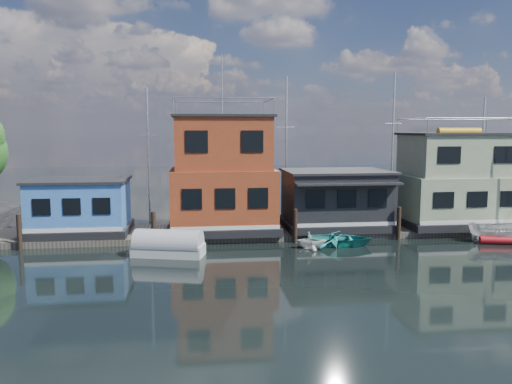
{
  "coord_description": "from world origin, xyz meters",
  "views": [
    {
      "loc": [
        -10.4,
        -21.96,
        7.26
      ],
      "look_at": [
        -6.21,
        12.0,
        3.0
      ],
      "focal_mm": 35.0,
      "sensor_mm": 36.0,
      "label": 1
    }
  ],
  "objects": [
    {
      "name": "ground",
      "position": [
        0.0,
        0.0,
        0.0
      ],
      "size": [
        160.0,
        160.0,
        0.0
      ],
      "primitive_type": "plane",
      "color": "black",
      "rests_on": "ground"
    },
    {
      "name": "dock",
      "position": [
        0.0,
        12.0,
        0.2
      ],
      "size": [
        48.0,
        5.0,
        0.4
      ],
      "primitive_type": "cube",
      "color": "#595147",
      "rests_on": "ground"
    },
    {
      "name": "houseboat_blue",
      "position": [
        -18.0,
        12.0,
        2.21
      ],
      "size": [
        6.4,
        4.9,
        3.66
      ],
      "color": "black",
      "rests_on": "dock"
    },
    {
      "name": "houseboat_red",
      "position": [
        -8.5,
        12.0,
        4.1
      ],
      "size": [
        7.4,
        5.9,
        11.86
      ],
      "color": "black",
      "rests_on": "dock"
    },
    {
      "name": "houseboat_dark",
      "position": [
        -0.5,
        11.98,
        2.42
      ],
      "size": [
        7.4,
        6.1,
        4.06
      ],
      "color": "black",
      "rests_on": "dock"
    },
    {
      "name": "houseboat_green",
      "position": [
        8.5,
        12.0,
        3.55
      ],
      "size": [
        8.4,
        5.9,
        7.03
      ],
      "color": "black",
      "rests_on": "dock"
    },
    {
      "name": "pilings",
      "position": [
        -0.33,
        9.2,
        1.1
      ],
      "size": [
        42.28,
        0.28,
        2.2
      ],
      "color": "#2D2116",
      "rests_on": "ground"
    },
    {
      "name": "background_masts",
      "position": [
        4.76,
        18.0,
        5.55
      ],
      "size": [
        36.4,
        0.16,
        12.0
      ],
      "color": "silver",
      "rests_on": "ground"
    },
    {
      "name": "tarp_runabout",
      "position": [
        -11.98,
        6.71,
        0.62
      ],
      "size": [
        4.35,
        2.59,
        1.65
      ],
      "rotation": [
        0.0,
        0.0,
        -0.26
      ],
      "color": "silver",
      "rests_on": "ground"
    },
    {
      "name": "dinghy_teal",
      "position": [
        -1.37,
        8.02,
        0.43
      ],
      "size": [
        4.57,
        3.62,
        0.85
      ],
      "primitive_type": "imported",
      "rotation": [
        0.0,
        0.0,
        1.39
      ],
      "color": "teal",
      "rests_on": "ground"
    },
    {
      "name": "dinghy_white",
      "position": [
        -3.36,
        7.49,
        0.53
      ],
      "size": [
        2.14,
        1.9,
        1.05
      ],
      "primitive_type": "imported",
      "rotation": [
        0.0,
        0.0,
        1.48
      ],
      "color": "white",
      "rests_on": "ground"
    },
    {
      "name": "red_kayak",
      "position": [
        9.4,
        7.01,
        0.25
      ],
      "size": [
        3.46,
        1.36,
        0.5
      ],
      "primitive_type": "cylinder",
      "rotation": [
        0.0,
        1.57,
        -0.26
      ],
      "color": "red",
      "rests_on": "ground"
    },
    {
      "name": "motorboat",
      "position": [
        9.07,
        7.62,
        0.7
      ],
      "size": [
        3.86,
        2.54,
        1.4
      ],
      "primitive_type": "imported",
      "rotation": [
        0.0,
        0.0,
        1.21
      ],
      "color": "silver",
      "rests_on": "ground"
    }
  ]
}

